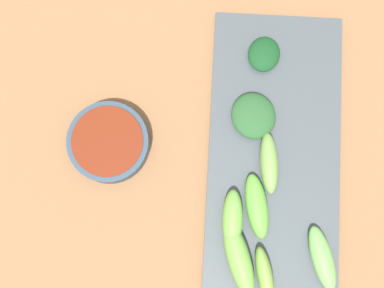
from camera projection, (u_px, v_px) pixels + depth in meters
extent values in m
cube|color=#936742|center=(224.00, 158.00, 0.74)|extent=(2.10, 2.10, 0.02)
cylinder|color=#314558|center=(109.00, 143.00, 0.72)|extent=(0.11, 0.11, 0.03)
cylinder|color=maroon|center=(108.00, 142.00, 0.71)|extent=(0.10, 0.10, 0.02)
cube|color=#464E54|center=(274.00, 149.00, 0.72)|extent=(0.18, 0.38, 0.01)
ellipsoid|color=#739F4D|center=(269.00, 163.00, 0.70)|extent=(0.03, 0.08, 0.03)
ellipsoid|color=#72B949|center=(232.00, 219.00, 0.69)|extent=(0.03, 0.08, 0.03)
ellipsoid|color=#71B148|center=(239.00, 259.00, 0.68)|extent=(0.06, 0.10, 0.03)
ellipsoid|color=#60A73E|center=(257.00, 206.00, 0.70)|extent=(0.04, 0.09, 0.02)
ellipsoid|color=#174821|center=(264.00, 54.00, 0.73)|extent=(0.05, 0.06, 0.02)
ellipsoid|color=#2A5A2E|center=(253.00, 116.00, 0.71)|extent=(0.08, 0.08, 0.02)
ellipsoid|color=#79A845|center=(265.00, 275.00, 0.68)|extent=(0.04, 0.08, 0.03)
ellipsoid|color=#70B258|center=(322.00, 258.00, 0.69)|extent=(0.05, 0.09, 0.02)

